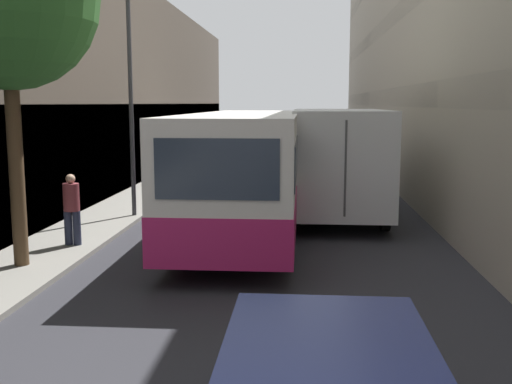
% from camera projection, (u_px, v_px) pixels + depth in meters
% --- Properties ---
extents(ground_plane, '(150.00, 150.00, 0.00)m').
position_uv_depth(ground_plane, '(272.00, 222.00, 16.34)').
color(ground_plane, '#2B2B30').
extents(sidewalk_left, '(1.97, 60.00, 0.10)m').
position_uv_depth(sidewalk_left, '(106.00, 218.00, 16.69)').
color(sidewalk_left, gray).
rests_on(sidewalk_left, ground_plane).
extents(building_left_shopfront, '(2.40, 60.00, 8.00)m').
position_uv_depth(building_left_shopfront, '(27.00, 88.00, 16.32)').
color(building_left_shopfront, '#51473D').
rests_on(building_left_shopfront, ground_plane).
extents(bus, '(2.58, 10.86, 2.98)m').
position_uv_depth(bus, '(247.00, 168.00, 15.27)').
color(bus, silver).
rests_on(bus, ground_plane).
extents(box_truck, '(2.49, 8.32, 3.04)m').
position_uv_depth(box_truck, '(336.00, 157.00, 17.70)').
color(box_truck, silver).
rests_on(box_truck, ground_plane).
extents(panel_van, '(1.96, 4.77, 1.91)m').
position_uv_depth(panel_van, '(223.00, 154.00, 25.42)').
color(panel_van, silver).
rests_on(panel_van, ground_plane).
extents(pedestrian, '(0.37, 0.35, 1.58)m').
position_uv_depth(pedestrian, '(72.00, 207.00, 13.20)').
color(pedestrian, '#23283D').
rests_on(pedestrian, sidewalk_left).
extents(street_lamp, '(0.36, 0.80, 6.41)m').
position_uv_depth(street_lamp, '(129.00, 52.00, 16.20)').
color(street_lamp, '#38383D').
rests_on(street_lamp, sidewalk_left).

